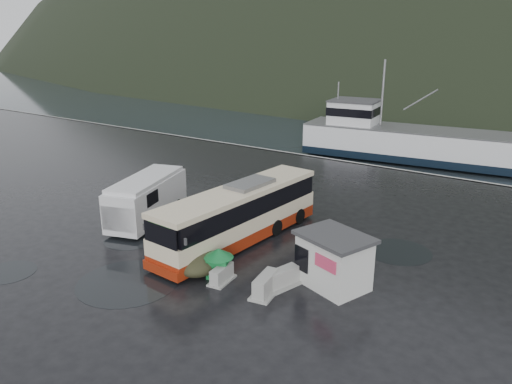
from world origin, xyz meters
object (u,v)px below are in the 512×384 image
Objects in this scene: coach_bus at (240,241)px; white_van at (149,220)px; waste_bin_left at (216,245)px; fishing_trawler at (406,146)px; jersey_barrier_b at (266,294)px; ticket_kiosk at (332,285)px; waste_bin_right at (219,276)px; jersey_barrier_a at (222,281)px; dome_tent at (202,272)px; jersey_barrier_c at (283,286)px.

coach_bus is 1.73× the size of white_van.
waste_bin_left is at bearing -23.46° from white_van.
fishing_trawler is (6.02, 28.34, 0.00)m from white_van.
jersey_barrier_b is at bearing -35.22° from white_van.
ticket_kiosk is 3.04m from jersey_barrier_b.
jersey_barrier_a is at bearing -38.40° from waste_bin_right.
fishing_trawler reaches higher than waste_bin_left.
coach_bus is at bearing -96.18° from fishing_trawler.
dome_tent is 0.11× the size of fishing_trawler.
jersey_barrier_c is at bearing 14.43° from dome_tent.
waste_bin_right is 0.45× the size of ticket_kiosk.
dome_tent is 3.89m from jersey_barrier_c.
fishing_trawler reaches higher than dome_tent.
jersey_barrier_b is at bearing -3.68° from waste_bin_right.
waste_bin_left is at bearing 132.46° from jersey_barrier_a.
white_van reaches higher than ticket_kiosk.
dome_tent is at bearing -168.68° from waste_bin_right.
jersey_barrier_c is at bearing -87.94° from fishing_trawler.
fishing_trawler is (-0.17, 27.76, 0.00)m from coach_bus.
jersey_barrier_b is (2.64, -0.17, 0.00)m from waste_bin_right.
fishing_trawler is at bearing 94.51° from coach_bus.
jersey_barrier_a is (1.31, -0.17, 0.00)m from dome_tent.
jersey_barrier_c is at bearing -123.69° from ticket_kiosk.
jersey_barrier_a is 0.83× the size of jersey_barrier_b.
waste_bin_left is (-0.67, -1.16, 0.00)m from coach_bus.
white_van is 4.40× the size of jersey_barrier_a.
ticket_kiosk is (6.23, -1.63, 0.00)m from coach_bus.
white_van is 0.27× the size of fishing_trawler.
coach_bus is 4.55m from jersey_barrier_a.
waste_bin_right is 0.53× the size of dome_tent.
white_van is at bearing 154.20° from dome_tent.
waste_bin_left reaches higher than jersey_barrier_c.
waste_bin_left is 6.91m from ticket_kiosk.
fishing_trawler is (-1.74, 31.50, 0.00)m from waste_bin_right.
waste_bin_right is (1.57, -3.74, 0.00)m from coach_bus.
dome_tent is at bearing -165.57° from jersey_barrier_c.
jersey_barrier_b is 1.05× the size of jersey_barrier_c.
white_van is 2.09× the size of ticket_kiosk.
jersey_barrier_a is at bearing -47.54° from waste_bin_left.
coach_bus is 6.22m from white_van.
jersey_barrier_b is at bearing -38.75° from coach_bus.
ticket_kiosk is at bearing 30.14° from jersey_barrier_a.
dome_tent is (0.70, -3.91, 0.00)m from coach_bus.
ticket_kiosk is at bearing 36.68° from jersey_barrier_c.
jersey_barrier_a is (2.67, -2.92, 0.00)m from waste_bin_left.
jersey_barrier_a is at bearing -7.42° from dome_tent.
jersey_barrier_a is (2.00, -4.09, 0.00)m from coach_bus.
jersey_barrier_c is (3.77, 0.97, 0.00)m from dome_tent.
waste_bin_left is (5.52, -0.58, 0.00)m from white_van.
white_van is at bearing 162.28° from jersey_barrier_b.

